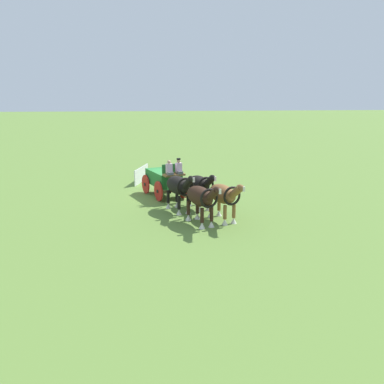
{
  "coord_description": "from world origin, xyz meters",
  "views": [
    {
      "loc": [
        26.31,
        -0.77,
        6.61
      ],
      "look_at": [
        4.11,
        1.41,
        1.2
      ],
      "focal_mm": 39.62,
      "sensor_mm": 36.0,
      "label": 1
    }
  ],
  "objects_px": {
    "draft_horse_lead_near": "(224,195)",
    "draft_horse_lead_off": "(201,198)",
    "draft_horse_rear_off": "(179,187)",
    "show_wagon": "(165,179)",
    "draft_horse_rear_near": "(200,186)"
  },
  "relations": [
    {
      "from": "draft_horse_lead_near",
      "to": "draft_horse_lead_off",
      "type": "bearing_deg",
      "value": -68.92
    },
    {
      "from": "draft_horse_rear_off",
      "to": "draft_horse_lead_off",
      "type": "relative_size",
      "value": 0.98
    },
    {
      "from": "draft_horse_rear_off",
      "to": "draft_horse_lead_near",
      "type": "bearing_deg",
      "value": 47.6
    },
    {
      "from": "draft_horse_rear_near",
      "to": "draft_horse_rear_off",
      "type": "relative_size",
      "value": 0.95
    },
    {
      "from": "draft_horse_rear_near",
      "to": "draft_horse_lead_near",
      "type": "relative_size",
      "value": 0.94
    },
    {
      "from": "draft_horse_lead_near",
      "to": "draft_horse_lead_off",
      "type": "height_order",
      "value": "draft_horse_lead_off"
    },
    {
      "from": "draft_horse_rear_near",
      "to": "draft_horse_lead_near",
      "type": "distance_m",
      "value": 2.6
    },
    {
      "from": "show_wagon",
      "to": "draft_horse_lead_off",
      "type": "height_order",
      "value": "show_wagon"
    },
    {
      "from": "show_wagon",
      "to": "draft_horse_lead_near",
      "type": "xyz_separation_m",
      "value": [
        5.47,
        2.81,
        0.23
      ]
    },
    {
      "from": "draft_horse_rear_near",
      "to": "draft_horse_lead_off",
      "type": "distance_m",
      "value": 2.91
    },
    {
      "from": "show_wagon",
      "to": "draft_horse_rear_off",
      "type": "distance_m",
      "value": 3.58
    },
    {
      "from": "draft_horse_lead_near",
      "to": "draft_horse_rear_near",
      "type": "bearing_deg",
      "value": -158.91
    },
    {
      "from": "draft_horse_lead_off",
      "to": "draft_horse_rear_off",
      "type": "bearing_deg",
      "value": -158.91
    },
    {
      "from": "draft_horse_rear_off",
      "to": "draft_horse_lead_off",
      "type": "height_order",
      "value": "draft_horse_rear_off"
    },
    {
      "from": "show_wagon",
      "to": "draft_horse_rear_off",
      "type": "relative_size",
      "value": 1.85
    }
  ]
}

